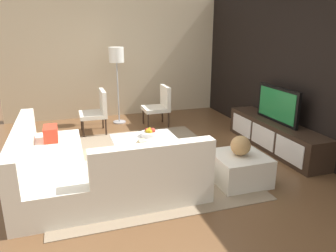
{
  "coord_description": "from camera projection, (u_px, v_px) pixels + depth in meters",
  "views": [
    {
      "loc": [
        4.46,
        -1.03,
        2.06
      ],
      "look_at": [
        -0.17,
        0.48,
        0.56
      ],
      "focal_mm": 34.1,
      "sensor_mm": 36.0,
      "label": 1
    }
  ],
  "objects": [
    {
      "name": "side_wall_left",
      "position": [
        117.0,
        57.0,
        7.52
      ],
      "size": [
        0.12,
        5.2,
        2.8
      ],
      "primitive_type": "cube",
      "color": "beige",
      "rests_on": "ground"
    },
    {
      "name": "feature_wall_back",
      "position": [
        296.0,
        69.0,
        5.35
      ],
      "size": [
        6.4,
        0.12,
        2.8
      ],
      "primitive_type": "cube",
      "color": "black",
      "rests_on": "ground"
    },
    {
      "name": "sectional_couch",
      "position": [
        85.0,
        170.0,
        4.17
      ],
      "size": [
        2.29,
        2.3,
        0.82
      ],
      "color": "silver",
      "rests_on": "ground"
    },
    {
      "name": "coffee_table",
      "position": [
        146.0,
        151.0,
        5.03
      ],
      "size": [
        0.93,
        1.0,
        0.38
      ],
      "color": "#332319",
      "rests_on": "ground"
    },
    {
      "name": "media_console",
      "position": [
        274.0,
        135.0,
        5.6
      ],
      "size": [
        2.28,
        0.49,
        0.5
      ],
      "color": "#332319",
      "rests_on": "ground"
    },
    {
      "name": "book_stack",
      "position": [
        142.0,
        143.0,
        4.73
      ],
      "size": [
        0.17,
        0.15,
        0.09
      ],
      "color": "#1E232D",
      "rests_on": "coffee_table"
    },
    {
      "name": "ottoman",
      "position": [
        239.0,
        168.0,
        4.4
      ],
      "size": [
        0.7,
        0.7,
        0.4
      ],
      "primitive_type": "cube",
      "color": "silver",
      "rests_on": "ground"
    },
    {
      "name": "decorative_ball",
      "position": [
        241.0,
        146.0,
        4.3
      ],
      "size": [
        0.27,
        0.27,
        0.27
      ],
      "primitive_type": "sphere",
      "color": "#AD8451",
      "rests_on": "ottoman"
    },
    {
      "name": "floor_lamp",
      "position": [
        116.0,
        60.0,
        6.83
      ],
      "size": [
        0.32,
        0.32,
        1.67
      ],
      "color": "#A5A5AA",
      "rests_on": "ground"
    },
    {
      "name": "accent_chair_far",
      "position": [
        160.0,
        104.0,
        6.89
      ],
      "size": [
        0.53,
        0.53,
        0.87
      ],
      "rotation": [
        0.0,
        0.0,
        0.1
      ],
      "color": "#332319",
      "rests_on": "ground"
    },
    {
      "name": "accent_chair_near",
      "position": [
        97.0,
        109.0,
        6.43
      ],
      "size": [
        0.57,
        0.52,
        0.87
      ],
      "rotation": [
        0.0,
        0.0,
        -0.18
      ],
      "color": "#332319",
      "rests_on": "ground"
    },
    {
      "name": "ground_plane",
      "position": [
        142.0,
        166.0,
        4.96
      ],
      "size": [
        14.0,
        14.0,
        0.0
      ],
      "primitive_type": "plane",
      "color": "brown"
    },
    {
      "name": "fruit_bowl",
      "position": [
        149.0,
        133.0,
        5.15
      ],
      "size": [
        0.28,
        0.28,
        0.14
      ],
      "color": "silver",
      "rests_on": "coffee_table"
    },
    {
      "name": "area_rug",
      "position": [
        140.0,
        163.0,
        5.05
      ],
      "size": [
        3.25,
        2.74,
        0.01
      ],
      "primitive_type": "cube",
      "color": "gray",
      "rests_on": "ground"
    },
    {
      "name": "television",
      "position": [
        278.0,
        105.0,
        5.44
      ],
      "size": [
        1.06,
        0.06,
        0.6
      ],
      "color": "black",
      "rests_on": "media_console"
    }
  ]
}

